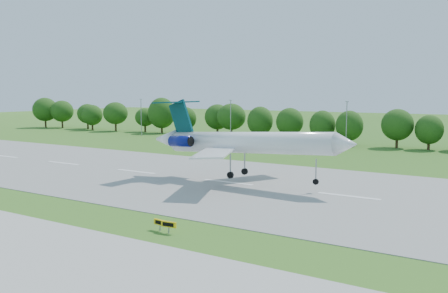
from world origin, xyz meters
The scene contains 9 objects.
ground centered at (0.00, 0.00, 0.00)m, with size 600.00×600.00×0.00m, color #285817.
runway centered at (0.00, 25.00, 0.04)m, with size 400.00×45.00×0.08m, color gray.
tree_line centered at (0.00, 92.00, 6.19)m, with size 288.40×8.40×10.40m.
light_poles centered at (-2.50, 82.00, 6.34)m, with size 175.90×0.25×12.19m.
airliner centered at (-18.18, 25.05, 6.81)m, with size 36.77×26.82×12.24m.
taxi_sign_left centered at (-9.85, -2.88, 0.94)m, with size 1.82×0.38×1.27m.
taxi_sign_centre centered at (-11.21, -2.66, 0.90)m, with size 1.74×0.42×1.22m.
service_vehicle_a centered at (-50.62, 79.19, 0.69)m, with size 1.46×4.18×1.38m, color silver.
service_vehicle_b centered at (-33.06, 78.09, 0.54)m, with size 1.28×3.17×1.08m, color silver.
Camera 1 is at (22.37, -42.51, 14.79)m, focal length 40.00 mm.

